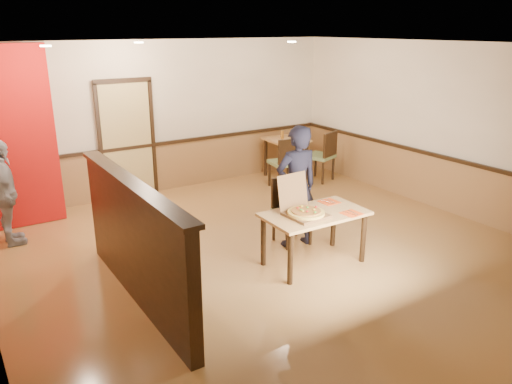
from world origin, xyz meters
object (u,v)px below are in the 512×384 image
Objects in this scene: main_table at (314,220)px; condiment at (282,135)px; pizza_box at (303,211)px; passerby at (5,194)px; side_chair_left at (286,161)px; side_chair_right at (323,154)px; diner_chair at (290,208)px; side_table at (286,147)px; diner at (296,187)px.

main_table is 4.03m from condiment.
passerby is at bearing 134.51° from pizza_box.
passerby is 2.70× the size of pizza_box.
side_chair_left reaches higher than condiment.
condiment is (-0.54, 0.67, 0.34)m from side_chair_right.
main_table is 3.80m from side_chair_right.
condiment is (1.82, 2.73, 0.39)m from diner_chair.
condiment is (0.39, 0.67, 0.35)m from side_chair_left.
side_chair_right reaches higher than diner_chair.
side_table is (-0.48, 0.62, 0.08)m from side_chair_right.
side_chair_left is 0.66× the size of passerby.
diner is (0.16, 0.61, 0.26)m from main_table.
diner_chair is 3.14m from side_chair_right.
diner is at bearing -122.97° from passerby.
main_table is 1.33× the size of side_chair_right.
side_table is 5.38m from passerby.
main_table is 8.41× the size of condiment.
pizza_box is at bearing -132.50° from passerby.
pizza_box is at bearing 65.69° from side_chair_left.
main_table is 2.39× the size of pizza_box.
side_chair_left is 6.24× the size of condiment.
diner reaches higher than side_chair_left.
side_chair_left is 0.99× the size of side_chair_right.
main_table is 0.69m from diner.
passerby is at bearing -20.15° from side_chair_right.
pizza_box is (3.10, -2.86, 0.01)m from passerby.
passerby reaches higher than condiment.
diner_chair is 0.88m from pizza_box.
passerby is (-5.82, 0.04, 0.21)m from side_chair_right.
side_table is at bearing -72.30° from side_chair_right.
side_table is 1.44× the size of pizza_box.
main_table is at bearing 68.48° from side_chair_left.
condiment reaches higher than diner_chair.
pizza_box is at bearing 179.75° from main_table.
side_chair_left is at bearing -116.00° from diner.
pizza_box is at bearing -121.99° from condiment.
side_table is 0.47× the size of diner.
diner_chair is at bearing -85.81° from diner.
side_chair_right reaches higher than side_table.
side_table is at bearing -118.35° from side_chair_left.
passerby is (-4.88, 0.05, 0.22)m from side_chair_left.
condiment is at bearing 60.81° from diner_chair.
diner is (-1.44, -2.21, 0.32)m from side_chair_left.
passerby is 4.22m from pizza_box.
diner_chair is 0.93× the size of side_chair_right.
side_table is 4.11m from pizza_box.
side_chair_left is 0.85m from condiment.
pizza_box reaches higher than main_table.
main_table is at bearing -98.17° from diner_chair.
side_chair_right is at bearing 43.28° from pizza_box.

